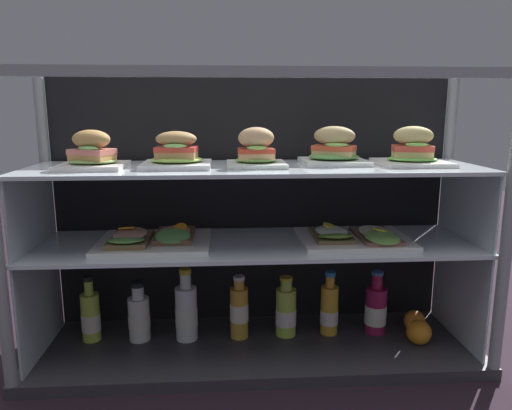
% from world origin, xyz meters
% --- Properties ---
extents(ground_plane, '(6.00, 6.00, 0.02)m').
position_xyz_m(ground_plane, '(0.00, 0.00, -0.01)').
color(ground_plane, black).
rests_on(ground_plane, ground).
extents(case_base_deck, '(1.42, 0.43, 0.04)m').
position_xyz_m(case_base_deck, '(0.00, 0.00, 0.02)').
color(case_base_deck, '#323136').
rests_on(case_base_deck, ground).
extents(case_frame, '(1.42, 0.43, 0.90)m').
position_xyz_m(case_frame, '(0.00, 0.12, 0.49)').
color(case_frame, gray).
rests_on(case_frame, ground).
extents(riser_lower_tier, '(1.35, 0.36, 0.33)m').
position_xyz_m(riser_lower_tier, '(0.00, 0.00, 0.20)').
color(riser_lower_tier, silver).
rests_on(riser_lower_tier, case_base_deck).
extents(shelf_lower_glass, '(1.37, 0.37, 0.01)m').
position_xyz_m(shelf_lower_glass, '(0.00, 0.00, 0.37)').
color(shelf_lower_glass, silver).
rests_on(shelf_lower_glass, riser_lower_tier).
extents(riser_upper_tier, '(1.35, 0.36, 0.23)m').
position_xyz_m(riser_upper_tier, '(0.00, 0.00, 0.49)').
color(riser_upper_tier, silver).
rests_on(riser_upper_tier, shelf_lower_glass).
extents(shelf_upper_glass, '(1.37, 0.37, 0.01)m').
position_xyz_m(shelf_upper_glass, '(0.00, 0.00, 0.61)').
color(shelf_upper_glass, silver).
rests_on(shelf_upper_glass, riser_upper_tier).
extents(plated_roll_sandwich_left_of_center, '(0.19, 0.19, 0.11)m').
position_xyz_m(plated_roll_sandwich_left_of_center, '(-0.48, -0.02, 0.66)').
color(plated_roll_sandwich_left_of_center, white).
rests_on(plated_roll_sandwich_left_of_center, shelf_upper_glass).
extents(plated_roll_sandwich_far_left, '(0.20, 0.20, 0.11)m').
position_xyz_m(plated_roll_sandwich_far_left, '(-0.24, -0.01, 0.66)').
color(plated_roll_sandwich_far_left, white).
rests_on(plated_roll_sandwich_far_left, shelf_upper_glass).
extents(plated_roll_sandwich_mid_left, '(0.18, 0.18, 0.12)m').
position_xyz_m(plated_roll_sandwich_mid_left, '(0.00, -0.01, 0.66)').
color(plated_roll_sandwich_mid_left, white).
rests_on(plated_roll_sandwich_mid_left, shelf_upper_glass).
extents(plated_roll_sandwich_near_right_corner, '(0.20, 0.20, 0.12)m').
position_xyz_m(plated_roll_sandwich_near_right_corner, '(0.25, 0.04, 0.66)').
color(plated_roll_sandwich_near_right_corner, white).
rests_on(plated_roll_sandwich_near_right_corner, shelf_upper_glass).
extents(plated_roll_sandwich_mid_right, '(0.21, 0.21, 0.12)m').
position_xyz_m(plated_roll_sandwich_mid_right, '(0.49, 0.01, 0.66)').
color(plated_roll_sandwich_mid_right, white).
rests_on(plated_roll_sandwich_mid_right, shelf_upper_glass).
extents(open_sandwich_tray_left_of_center, '(0.34, 0.27, 0.06)m').
position_xyz_m(open_sandwich_tray_left_of_center, '(-0.32, -0.01, 0.40)').
color(open_sandwich_tray_left_of_center, white).
rests_on(open_sandwich_tray_left_of_center, shelf_lower_glass).
extents(open_sandwich_tray_far_right, '(0.34, 0.28, 0.05)m').
position_xyz_m(open_sandwich_tray_far_right, '(0.31, -0.01, 0.39)').
color(open_sandwich_tray_far_right, white).
rests_on(open_sandwich_tray_far_right, shelf_lower_glass).
extents(juice_bottle_front_right_end, '(0.06, 0.06, 0.22)m').
position_xyz_m(juice_bottle_front_right_end, '(-0.54, 0.06, 0.12)').
color(juice_bottle_front_right_end, '#C0D94A').
rests_on(juice_bottle_front_right_end, case_base_deck).
extents(juice_bottle_near_post, '(0.07, 0.07, 0.20)m').
position_xyz_m(juice_bottle_near_post, '(-0.38, 0.05, 0.12)').
color(juice_bottle_near_post, white).
rests_on(juice_bottle_near_post, case_base_deck).
extents(juice_bottle_back_right, '(0.07, 0.07, 0.24)m').
position_xyz_m(juice_bottle_back_right, '(-0.23, 0.05, 0.13)').
color(juice_bottle_back_right, white).
rests_on(juice_bottle_back_right, case_base_deck).
extents(juice_bottle_tucked_behind, '(0.06, 0.06, 0.21)m').
position_xyz_m(juice_bottle_tucked_behind, '(-0.05, 0.05, 0.13)').
color(juice_bottle_tucked_behind, gold).
rests_on(juice_bottle_tucked_behind, case_base_deck).
extents(juice_bottle_front_fourth, '(0.07, 0.07, 0.20)m').
position_xyz_m(juice_bottle_front_fourth, '(0.10, 0.06, 0.12)').
color(juice_bottle_front_fourth, '#B5D74C').
rests_on(juice_bottle_front_fourth, case_base_deck).
extents(juice_bottle_front_middle, '(0.06, 0.06, 0.22)m').
position_xyz_m(juice_bottle_front_middle, '(0.25, 0.06, 0.12)').
color(juice_bottle_front_middle, gold).
rests_on(juice_bottle_front_middle, case_base_deck).
extents(juice_bottle_back_left, '(0.07, 0.07, 0.22)m').
position_xyz_m(juice_bottle_back_left, '(0.41, 0.06, 0.12)').
color(juice_bottle_back_left, '#951A49').
rests_on(juice_bottle_back_left, case_base_deck).
extents(orange_fruit_beside_bottles, '(0.08, 0.08, 0.08)m').
position_xyz_m(orange_fruit_beside_bottles, '(0.53, -0.04, 0.08)').
color(orange_fruit_beside_bottles, orange).
rests_on(orange_fruit_beside_bottles, case_base_deck).
extents(orange_fruit_near_left_post, '(0.07, 0.07, 0.07)m').
position_xyz_m(orange_fruit_near_left_post, '(0.55, 0.05, 0.07)').
color(orange_fruit_near_left_post, orange).
rests_on(orange_fruit_near_left_post, case_base_deck).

